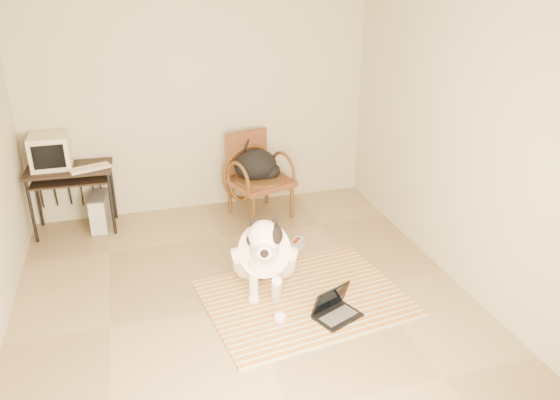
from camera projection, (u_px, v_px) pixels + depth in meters
name	position (u px, v px, depth m)	size (l,w,h in m)	color
floor	(247.00, 304.00, 4.85)	(4.50, 4.50, 0.00)	#98825D
wall_back	(200.00, 98.00, 6.28)	(4.50, 4.50, 0.00)	#BFB89D
wall_front	(357.00, 332.00, 2.33)	(4.50, 4.50, 0.00)	#BFB89D
wall_right	(463.00, 140.00, 4.82)	(4.50, 4.50, 0.00)	#BFB89D
rug	(305.00, 298.00, 4.92)	(1.90, 1.55, 0.02)	orange
dog	(265.00, 254.00, 4.94)	(0.64, 1.27, 0.91)	white
laptop	(335.00, 309.00, 4.64)	(0.45, 0.40, 0.26)	black
computer_desk	(70.00, 177.00, 5.93)	(0.92, 0.53, 0.75)	black
crt_monitor	(50.00, 151.00, 5.84)	(0.40, 0.39, 0.36)	beige
desk_keyboard	(90.00, 168.00, 5.84)	(0.42, 0.16, 0.03)	beige
pc_tower	(100.00, 212.00, 6.16)	(0.22, 0.45, 0.40)	#4D4D50
rattan_chair	(257.00, 176.00, 6.39)	(0.81, 0.79, 0.97)	brown
backpack	(258.00, 166.00, 6.31)	(0.53, 0.41, 0.37)	black
sneaker_left	(257.00, 244.00, 5.78)	(0.26, 0.32, 0.11)	silver
sneaker_right	(296.00, 246.00, 5.76)	(0.26, 0.28, 0.10)	silver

